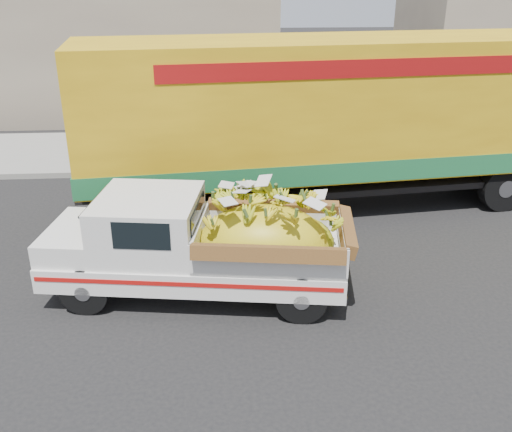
{
  "coord_description": "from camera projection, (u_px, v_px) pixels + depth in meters",
  "views": [
    {
      "loc": [
        -1.24,
        -7.81,
        5.1
      ],
      "look_at": [
        -0.6,
        1.19,
        1.21
      ],
      "focal_mm": 40.0,
      "sensor_mm": 36.0,
      "label": 1
    }
  ],
  "objects": [
    {
      "name": "pickup_truck",
      "position": [
        219.0,
        244.0,
        9.46
      ],
      "size": [
        5.14,
        2.49,
        1.73
      ],
      "rotation": [
        0.0,
        0.0,
        -0.14
      ],
      "color": "black",
      "rests_on": "ground"
    },
    {
      "name": "ground",
      "position": [
        298.0,
        312.0,
        9.25
      ],
      "size": [
        100.0,
        100.0,
        0.0
      ],
      "primitive_type": "plane",
      "color": "black",
      "rests_on": "ground"
    },
    {
      "name": "sidewalk",
      "position": [
        257.0,
        148.0,
        17.58
      ],
      "size": [
        60.0,
        4.0,
        0.14
      ],
      "primitive_type": "cube",
      "color": "gray",
      "rests_on": "ground"
    },
    {
      "name": "semi_trailer",
      "position": [
        348.0,
        116.0,
        12.72
      ],
      "size": [
        12.04,
        3.83,
        3.8
      ],
      "rotation": [
        0.0,
        0.0,
        0.11
      ],
      "color": "black",
      "rests_on": "ground"
    },
    {
      "name": "curb",
      "position": [
        262.0,
        169.0,
        15.66
      ],
      "size": [
        60.0,
        0.25,
        0.15
      ],
      "primitive_type": "cube",
      "color": "gray",
      "rests_on": "ground"
    },
    {
      "name": "building_left",
      "position": [
        34.0,
        46.0,
        21.5
      ],
      "size": [
        18.0,
        6.0,
        5.0
      ],
      "primitive_type": "cube",
      "color": "gray",
      "rests_on": "ground"
    }
  ]
}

